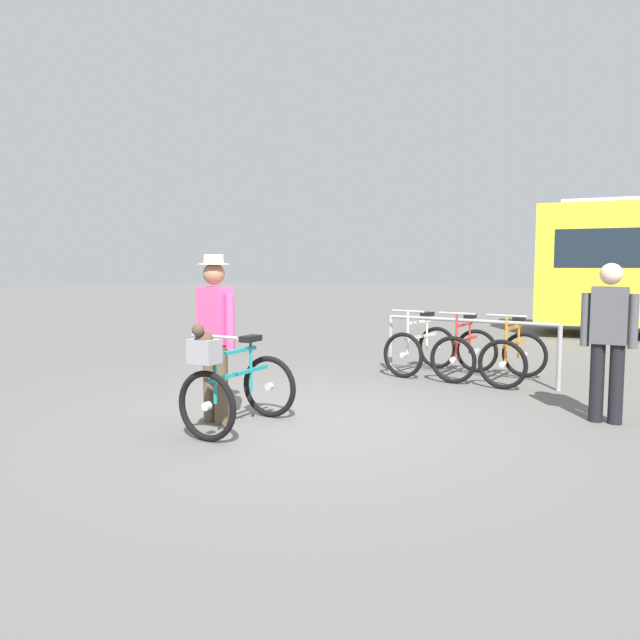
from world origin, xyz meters
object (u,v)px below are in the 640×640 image
person_with_featured_bike (215,331)px  racked_bike_white (421,349)px  featured_bicycle (232,382)px  racked_bike_orange (514,357)px  pedestrian_with_backpack (609,332)px  racked_bike_red (465,353)px

person_with_featured_bike → racked_bike_white: bearing=82.0°
racked_bike_white → featured_bicycle: (-0.17, -3.99, 0.12)m
racked_bike_white → person_with_featured_bike: size_ratio=0.67×
racked_bike_orange → pedestrian_with_backpack: pedestrian_with_backpack is taller
racked_bike_orange → pedestrian_with_backpack: size_ratio=0.67×
racked_bike_red → racked_bike_orange: same height
person_with_featured_bike → pedestrian_with_backpack: 4.02m
racked_bike_white → person_with_featured_bike: (-0.54, -3.84, 0.58)m
racked_bike_orange → racked_bike_white: bearing=179.3°
pedestrian_with_backpack → person_with_featured_bike: bearing=-145.8°
featured_bicycle → person_with_featured_bike: 0.61m
racked_bike_orange → person_with_featured_bike: bearing=-116.9°
person_with_featured_bike → pedestrian_with_backpack: size_ratio=1.05×
racked_bike_red → featured_bicycle: bearing=-102.4°
featured_bicycle → pedestrian_with_backpack: bearing=39.1°
racked_bike_red → racked_bike_orange: 0.70m
racked_bike_white → racked_bike_red: (0.70, -0.01, -0.00)m
featured_bicycle → racked_bike_red: bearing=77.6°
pedestrian_with_backpack → racked_bike_orange: bearing=131.6°
racked_bike_orange → featured_bicycle: 4.27m
racked_bike_white → featured_bicycle: size_ratio=0.94×
racked_bike_orange → racked_bike_red: bearing=179.3°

